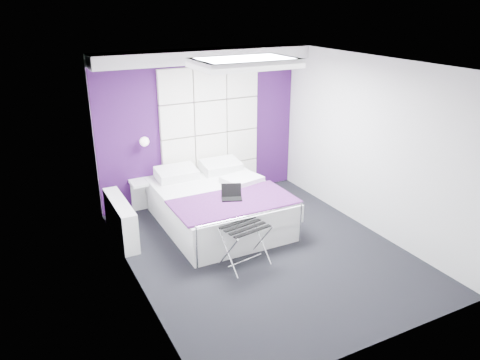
% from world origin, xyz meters
% --- Properties ---
extents(floor, '(4.40, 4.40, 0.00)m').
position_xyz_m(floor, '(0.00, 0.00, 0.00)').
color(floor, black).
rests_on(floor, ground).
extents(ceiling, '(4.40, 4.40, 0.00)m').
position_xyz_m(ceiling, '(0.00, 0.00, 2.60)').
color(ceiling, white).
rests_on(ceiling, wall_back).
extents(wall_back, '(3.60, 0.00, 3.60)m').
position_xyz_m(wall_back, '(0.00, 2.20, 1.30)').
color(wall_back, silver).
rests_on(wall_back, floor).
extents(wall_left, '(0.00, 4.40, 4.40)m').
position_xyz_m(wall_left, '(-1.80, 0.00, 1.30)').
color(wall_left, silver).
rests_on(wall_left, floor).
extents(wall_right, '(0.00, 4.40, 4.40)m').
position_xyz_m(wall_right, '(1.80, 0.00, 1.30)').
color(wall_right, silver).
rests_on(wall_right, floor).
extents(accent_wall, '(3.58, 0.02, 2.58)m').
position_xyz_m(accent_wall, '(0.00, 2.19, 1.30)').
color(accent_wall, '#39114B').
rests_on(accent_wall, wall_back).
extents(soffit, '(3.58, 0.50, 0.20)m').
position_xyz_m(soffit, '(0.00, 1.95, 2.50)').
color(soffit, white).
rests_on(soffit, wall_back).
extents(headboard, '(1.80, 0.08, 2.30)m').
position_xyz_m(headboard, '(0.15, 2.14, 1.17)').
color(headboard, white).
rests_on(headboard, wall_back).
extents(skylight, '(1.36, 0.86, 0.12)m').
position_xyz_m(skylight, '(0.00, 0.60, 2.55)').
color(skylight, white).
rests_on(skylight, ceiling).
extents(wall_lamp, '(0.15, 0.15, 0.15)m').
position_xyz_m(wall_lamp, '(-1.05, 2.06, 1.22)').
color(wall_lamp, white).
rests_on(wall_lamp, wall_back).
extents(radiator, '(0.22, 1.20, 0.60)m').
position_xyz_m(radiator, '(-1.69, 1.30, 0.30)').
color(radiator, white).
rests_on(radiator, floor).
extents(bed, '(1.78, 2.15, 0.75)m').
position_xyz_m(bed, '(-0.21, 1.07, 0.32)').
color(bed, white).
rests_on(bed, floor).
extents(nightstand, '(0.44, 0.34, 0.05)m').
position_xyz_m(nightstand, '(-1.11, 2.02, 0.54)').
color(nightstand, white).
rests_on(nightstand, wall_back).
extents(luggage_rack, '(0.58, 0.43, 0.57)m').
position_xyz_m(luggage_rack, '(-0.41, -0.21, 0.29)').
color(luggage_rack, silver).
rests_on(luggage_rack, floor).
extents(laptop, '(0.29, 0.21, 0.21)m').
position_xyz_m(laptop, '(-0.21, 0.64, 0.66)').
color(laptop, black).
rests_on(laptop, bed).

